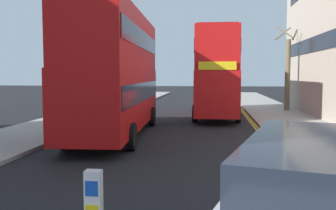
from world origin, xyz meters
TOP-DOWN VIEW (x-y plane):
  - sidewalk_right at (6.50, 16.00)m, footprint 4.00×80.00m
  - sidewalk_left at (-6.50, 16.00)m, footprint 4.00×80.00m
  - kerb_line_outer at (4.40, 14.00)m, footprint 0.10×56.00m
  - kerb_line_inner at (4.24, 14.00)m, footprint 0.10×56.00m
  - keep_left_bollard at (0.00, 4.57)m, footprint 0.36×0.28m
  - double_decker_bus_away at (-2.40, 15.30)m, footprint 3.17×10.91m
  - double_decker_bus_oncoming at (2.21, 23.93)m, footprint 2.82×10.82m
  - street_tree_mid at (7.57, 27.60)m, footprint 1.64×2.06m

SIDE VIEW (x-z plane):
  - kerb_line_outer at x=4.40m, z-range 0.00..0.01m
  - kerb_line_inner at x=4.24m, z-range 0.00..0.01m
  - sidewalk_right at x=6.50m, z-range 0.00..0.14m
  - sidewalk_left at x=-6.50m, z-range 0.00..0.14m
  - keep_left_bollard at x=0.00m, z-range 0.05..1.16m
  - street_tree_mid at x=7.57m, z-range -0.15..6.20m
  - double_decker_bus_away at x=-2.40m, z-range 0.21..5.85m
  - double_decker_bus_oncoming at x=2.21m, z-range 0.21..5.85m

